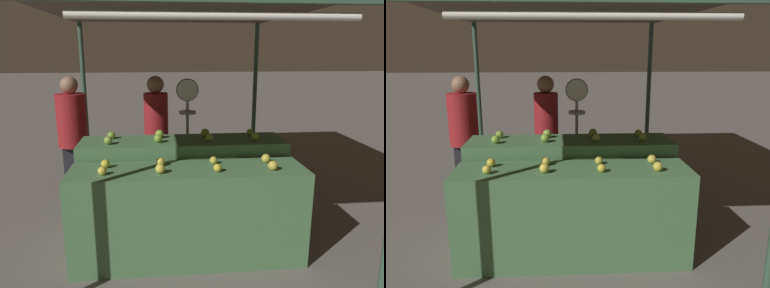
# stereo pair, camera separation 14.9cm
# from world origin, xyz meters

# --- Properties ---
(ground_plane) EXTENTS (60.00, 60.00, 0.00)m
(ground_plane) POSITION_xyz_m (0.00, 0.00, 0.00)
(ground_plane) COLOR #66605B
(market_canopy) EXTENTS (3.01, 4.05, 2.38)m
(market_canopy) POSITION_xyz_m (0.00, 1.05, 2.25)
(market_canopy) COLOR #33513D
(market_canopy) RESTS_ON ground_plane
(display_counter_front) EXTENTS (2.11, 0.55, 0.89)m
(display_counter_front) POSITION_xyz_m (0.00, 0.00, 0.44)
(display_counter_front) COLOR #4C7A4C
(display_counter_front) RESTS_ON ground_plane
(display_counter_back) EXTENTS (2.11, 0.55, 1.01)m
(display_counter_back) POSITION_xyz_m (0.00, 0.60, 0.50)
(display_counter_back) COLOR #4C7A4C
(display_counter_back) RESTS_ON ground_plane
(apple_front_0) EXTENTS (0.07, 0.07, 0.07)m
(apple_front_0) POSITION_xyz_m (-0.74, -0.10, 0.93)
(apple_front_0) COLOR yellow
(apple_front_0) RESTS_ON display_counter_front
(apple_front_1) EXTENTS (0.08, 0.08, 0.08)m
(apple_front_1) POSITION_xyz_m (-0.25, -0.10, 0.93)
(apple_front_1) COLOR yellow
(apple_front_1) RESTS_ON display_counter_front
(apple_front_2) EXTENTS (0.07, 0.07, 0.07)m
(apple_front_2) POSITION_xyz_m (0.24, -0.11, 0.93)
(apple_front_2) COLOR gold
(apple_front_2) RESTS_ON display_counter_front
(apple_front_3) EXTENTS (0.09, 0.09, 0.09)m
(apple_front_3) POSITION_xyz_m (0.73, -0.12, 0.93)
(apple_front_3) COLOR gold
(apple_front_3) RESTS_ON display_counter_front
(apple_front_4) EXTENTS (0.08, 0.08, 0.08)m
(apple_front_4) POSITION_xyz_m (-0.73, 0.10, 0.93)
(apple_front_4) COLOR gold
(apple_front_4) RESTS_ON display_counter_front
(apple_front_5) EXTENTS (0.08, 0.08, 0.08)m
(apple_front_5) POSITION_xyz_m (-0.24, 0.11, 0.93)
(apple_front_5) COLOR yellow
(apple_front_5) RESTS_ON display_counter_front
(apple_front_6) EXTENTS (0.07, 0.07, 0.07)m
(apple_front_6) POSITION_xyz_m (0.24, 0.12, 0.92)
(apple_front_6) COLOR gold
(apple_front_6) RESTS_ON display_counter_front
(apple_front_7) EXTENTS (0.08, 0.08, 0.08)m
(apple_front_7) POSITION_xyz_m (0.74, 0.11, 0.93)
(apple_front_7) COLOR gold
(apple_front_7) RESTS_ON display_counter_front
(apple_back_0) EXTENTS (0.08, 0.08, 0.08)m
(apple_back_0) POSITION_xyz_m (-0.75, 0.48, 1.05)
(apple_back_0) COLOR #84AD3D
(apple_back_0) RESTS_ON display_counter_back
(apple_back_1) EXTENTS (0.09, 0.09, 0.09)m
(apple_back_1) POSITION_xyz_m (-0.26, 0.50, 1.05)
(apple_back_1) COLOR #7AA338
(apple_back_1) RESTS_ON display_counter_back
(apple_back_2) EXTENTS (0.08, 0.08, 0.08)m
(apple_back_2) POSITION_xyz_m (0.26, 0.50, 1.05)
(apple_back_2) COLOR #8EB247
(apple_back_2) RESTS_ON display_counter_back
(apple_back_3) EXTENTS (0.08, 0.08, 0.08)m
(apple_back_3) POSITION_xyz_m (0.73, 0.50, 1.05)
(apple_back_3) COLOR #84AD3D
(apple_back_3) RESTS_ON display_counter_back
(apple_back_4) EXTENTS (0.08, 0.08, 0.08)m
(apple_back_4) POSITION_xyz_m (-0.74, 0.72, 1.05)
(apple_back_4) COLOR #7AA338
(apple_back_4) RESTS_ON display_counter_back
(apple_back_5) EXTENTS (0.09, 0.09, 0.09)m
(apple_back_5) POSITION_xyz_m (-0.24, 0.70, 1.05)
(apple_back_5) COLOR #84AD3D
(apple_back_5) RESTS_ON display_counter_back
(apple_back_6) EXTENTS (0.09, 0.09, 0.09)m
(apple_back_6) POSITION_xyz_m (0.25, 0.72, 1.05)
(apple_back_6) COLOR #7AA338
(apple_back_6) RESTS_ON display_counter_back
(apple_back_7) EXTENTS (0.08, 0.08, 0.08)m
(apple_back_7) POSITION_xyz_m (0.74, 0.70, 1.05)
(apple_back_7) COLOR #84AD3D
(apple_back_7) RESTS_ON display_counter_back
(produce_scale) EXTENTS (0.26, 0.20, 1.59)m
(produce_scale) POSITION_xyz_m (0.10, 1.20, 1.15)
(produce_scale) COLOR #99999E
(produce_scale) RESTS_ON ground_plane
(person_vendor_at_scale) EXTENTS (0.40, 0.40, 1.61)m
(person_vendor_at_scale) POSITION_xyz_m (-0.27, 1.49, 0.94)
(person_vendor_at_scale) COLOR #2D2D38
(person_vendor_at_scale) RESTS_ON ground_plane
(person_customer_left) EXTENTS (0.42, 0.42, 1.61)m
(person_customer_left) POSITION_xyz_m (-1.31, 1.51, 0.92)
(person_customer_left) COLOR #2D2D38
(person_customer_left) RESTS_ON ground_plane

